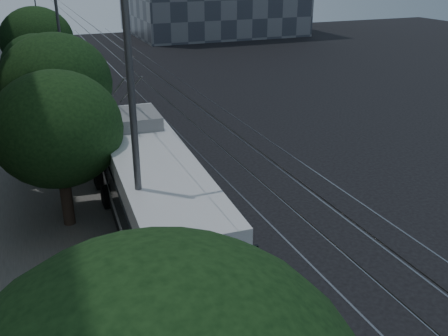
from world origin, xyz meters
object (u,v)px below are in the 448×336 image
trolleybus (151,189)px  pickup_silver (105,138)px  car_white_d (69,75)px  streetlamp_far (65,21)px  car_white_c (77,89)px  car_white_b (85,106)px  streetlamp_near (146,85)px  car_white_a (105,113)px

trolleybus → pickup_silver: trolleybus is taller
trolleybus → car_white_d: 26.28m
pickup_silver → streetlamp_far: 10.87m
pickup_silver → streetlamp_far: size_ratio=0.62×
car_white_c → car_white_b: bearing=-93.5°
trolleybus → pickup_silver: bearing=94.1°
pickup_silver → car_white_c: 12.04m
trolleybus → streetlamp_near: size_ratio=1.22×
trolleybus → car_white_c: 21.29m
pickup_silver → car_white_a: 5.25m
pickup_silver → car_white_b: 7.52m
car_white_c → trolleybus: bearing=-92.9°
car_white_c → streetlamp_near: size_ratio=0.42×
car_white_b → car_white_d: car_white_d is taller
car_white_c → pickup_silver: bearing=-93.5°
streetlamp_far → trolleybus: bearing=-87.9°
car_white_c → car_white_d: (0.00, 5.00, 0.02)m
pickup_silver → streetlamp_far: (-0.49, 9.61, 5.04)m
trolleybus → car_white_d: bearing=93.3°
trolleybus → car_white_c: (-0.20, 21.26, -1.05)m
trolleybus → car_white_b: trolleybus is taller
pickup_silver → car_white_c: size_ratio=1.33×
car_white_d → car_white_b: bearing=-89.7°
car_white_b → car_white_a: bearing=-84.6°
car_white_b → streetlamp_near: (-0.48, -19.87, 5.81)m
streetlamp_near → car_white_b: bearing=88.6°
streetlamp_near → streetlamp_far: streetlamp_near is taller
car_white_d → trolleybus: bearing=-89.3°
car_white_c → streetlamp_far: streetlamp_far is taller
car_white_d → streetlamp_near: bearing=-90.6°
car_white_a → car_white_d: (-0.90, 11.87, 0.04)m
trolleybus → car_white_d: size_ratio=2.92×
car_white_c → streetlamp_near: 25.06m
car_white_d → streetlamp_near: (-0.48, -29.40, 5.67)m
car_white_a → car_white_c: (-0.90, 6.87, 0.02)m
car_white_a → streetlamp_near: 18.49m
car_white_b → car_white_c: 4.53m
streetlamp_far → car_white_c: bearing=78.6°
trolleybus → car_white_c: trolleybus is taller
trolleybus → car_white_a: trolleybus is taller
streetlamp_near → streetlamp_far: bearing=90.0°
car_white_c → car_white_d: size_ratio=1.01×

